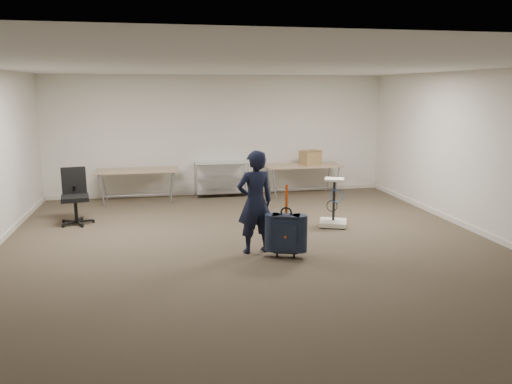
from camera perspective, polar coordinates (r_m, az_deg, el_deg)
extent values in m
plane|color=#3E3426|center=(7.78, -0.11, -6.86)|extent=(9.00, 9.00, 0.00)
plane|color=white|center=(11.87, -4.24, 6.46)|extent=(8.00, 0.00, 8.00)
plane|color=white|center=(3.25, 15.15, -7.93)|extent=(8.00, 0.00, 8.00)
plane|color=white|center=(9.09, 25.55, 3.76)|extent=(0.00, 9.00, 9.00)
plane|color=white|center=(7.38, -0.12, 14.23)|extent=(8.00, 8.00, 0.00)
cube|color=silver|center=(12.06, -4.14, 0.05)|extent=(8.00, 0.02, 0.10)
cube|color=silver|center=(9.34, 24.78, -4.46)|extent=(0.02, 9.00, 0.10)
cube|color=tan|center=(11.34, -13.44, 2.42)|extent=(1.80, 0.75, 0.03)
cylinder|color=#919499|center=(11.44, -13.30, -0.36)|extent=(1.50, 0.02, 0.02)
cylinder|color=#919499|center=(11.17, -17.25, 0.17)|extent=(0.13, 0.04, 0.69)
cylinder|color=#919499|center=(11.10, -9.54, 0.47)|extent=(0.13, 0.04, 0.69)
cylinder|color=#919499|center=(11.75, -16.95, 0.74)|extent=(0.13, 0.04, 0.69)
cylinder|color=#919499|center=(11.69, -9.62, 1.03)|extent=(0.13, 0.04, 0.69)
cube|color=tan|center=(11.80, 5.35, 3.04)|extent=(1.80, 0.75, 0.03)
cylinder|color=#919499|center=(11.89, 5.30, 0.36)|extent=(1.50, 0.02, 0.02)
cylinder|color=#919499|center=(11.38, 2.11, 0.91)|extent=(0.13, 0.04, 0.69)
cylinder|color=#919499|center=(11.81, 9.22, 1.15)|extent=(0.13, 0.04, 0.69)
cylinder|color=#919499|center=(11.96, 1.46, 1.43)|extent=(0.13, 0.04, 0.69)
cylinder|color=#919499|center=(12.36, 8.27, 1.65)|extent=(0.13, 0.04, 0.69)
cylinder|color=silver|center=(11.43, -6.84, 1.15)|extent=(0.02, 0.02, 0.80)
cylinder|color=silver|center=(11.58, -0.91, 1.36)|extent=(0.02, 0.02, 0.80)
cylinder|color=silver|center=(11.87, -7.00, 1.53)|extent=(0.02, 0.02, 0.80)
cylinder|color=silver|center=(12.01, -1.28, 1.74)|extent=(0.02, 0.02, 0.80)
cube|color=silver|center=(11.77, -3.97, 0.01)|extent=(1.20, 0.45, 0.02)
cube|color=silver|center=(11.70, -3.99, 1.69)|extent=(1.20, 0.45, 0.02)
cube|color=silver|center=(11.65, -4.02, 3.29)|extent=(1.20, 0.45, 0.01)
imported|color=black|center=(7.56, -0.11, -1.17)|extent=(0.64, 0.48, 1.58)
cube|color=#161E33|center=(7.43, 3.44, -4.68)|extent=(0.46, 0.35, 0.55)
cube|color=black|center=(7.54, 3.43, -6.76)|extent=(0.40, 0.27, 0.03)
cylinder|color=black|center=(7.54, 2.43, -7.16)|extent=(0.05, 0.08, 0.07)
cylinder|color=black|center=(7.52, 4.38, -7.23)|extent=(0.05, 0.08, 0.07)
torus|color=black|center=(7.35, 3.47, -2.37)|extent=(0.17, 0.08, 0.17)
cube|color=#F74C0D|center=(7.32, 3.50, -0.80)|extent=(0.04, 0.02, 0.42)
cylinder|color=black|center=(9.91, -19.80, -3.19)|extent=(0.63, 0.63, 0.09)
cylinder|color=black|center=(9.86, -19.89, -1.98)|extent=(0.06, 0.06, 0.42)
cube|color=black|center=(9.81, -19.98, -0.66)|extent=(0.55, 0.55, 0.08)
cube|color=black|center=(9.98, -20.10, 1.26)|extent=(0.45, 0.13, 0.51)
cube|color=white|center=(9.31, 8.80, -3.49)|extent=(0.63, 0.63, 0.08)
cylinder|color=black|center=(9.08, 8.05, -4.11)|extent=(0.06, 0.06, 0.04)
cylinder|color=black|center=(9.25, 8.78, -0.88)|extent=(0.05, 0.05, 0.77)
cube|color=white|center=(9.13, 8.96, 1.42)|extent=(0.42, 0.39, 0.04)
torus|color=#235BAF|center=(9.14, 9.35, -0.44)|extent=(0.27, 0.18, 0.24)
cube|color=#9B6C48|center=(11.83, 6.23, 3.94)|extent=(0.53, 0.46, 0.33)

